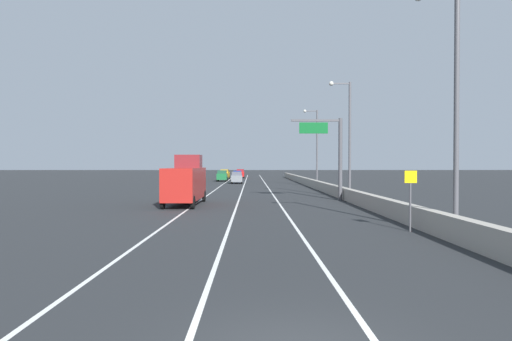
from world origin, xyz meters
TOP-DOWN VIEW (x-y plane):
  - ground_plane at (0.00, 64.00)m, footprint 320.00×320.00m
  - lane_stripe_left at (-5.50, 55.00)m, footprint 0.16×130.00m
  - lane_stripe_center at (-2.00, 55.00)m, footprint 0.16×130.00m
  - lane_stripe_right at (1.50, 55.00)m, footprint 0.16×130.00m
  - jersey_barrier_right at (7.89, 40.00)m, footprint 0.60×120.00m
  - overhead_sign_gantry at (6.54, 31.10)m, footprint 4.68×0.36m
  - speed_advisory_sign at (6.99, 13.39)m, footprint 0.60×0.11m
  - lamp_post_right_near at (8.44, 12.24)m, footprint 2.14×0.44m
  - lamp_post_right_second at (8.41, 33.26)m, footprint 2.14×0.44m
  - lamp_post_right_third at (8.53, 54.29)m, footprint 2.14×0.44m
  - car_gray_0 at (-3.36, 64.34)m, footprint 2.02×4.08m
  - car_green_1 at (-6.48, 73.65)m, footprint 1.99×4.43m
  - car_blue_2 at (-3.69, 78.11)m, footprint 1.88×4.66m
  - car_yellow_3 at (-6.75, 85.69)m, footprint 2.03×4.85m
  - car_red_4 at (-3.50, 92.30)m, footprint 1.93×4.68m
  - box_truck at (-6.20, 27.05)m, footprint 2.58×7.67m

SIDE VIEW (x-z plane):
  - ground_plane at x=0.00m, z-range 0.00..0.00m
  - lane_stripe_left at x=-5.50m, z-range 0.00..0.00m
  - lane_stripe_center at x=-2.00m, z-range 0.00..0.00m
  - lane_stripe_right at x=1.50m, z-range 0.00..0.00m
  - jersey_barrier_right at x=7.89m, z-range 0.00..1.10m
  - car_blue_2 at x=-3.69m, z-range 0.00..1.97m
  - car_gray_0 at x=-3.36m, z-range -0.01..1.99m
  - car_green_1 at x=-6.48m, z-range -0.01..2.10m
  - car_red_4 at x=-3.50m, z-range 0.00..2.11m
  - car_yellow_3 at x=-6.75m, z-range 0.00..2.13m
  - speed_advisory_sign at x=6.99m, z-range 0.26..3.26m
  - box_truck at x=-6.20m, z-range -0.18..3.92m
  - overhead_sign_gantry at x=6.54m, z-range 0.98..8.48m
  - lamp_post_right_near at x=8.44m, z-range 0.77..12.05m
  - lamp_post_right_second at x=8.41m, z-range 0.77..12.05m
  - lamp_post_right_third at x=8.53m, z-range 0.77..12.05m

